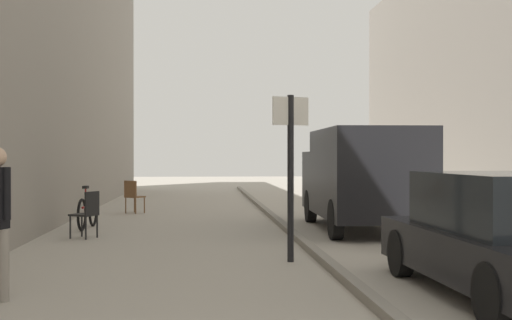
{
  "coord_description": "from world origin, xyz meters",
  "views": [
    {
      "loc": [
        -0.31,
        -2.34,
        1.66
      ],
      "look_at": [
        0.81,
        11.6,
        1.57
      ],
      "focal_mm": 48.45,
      "sensor_mm": 36.0,
      "label": 1
    }
  ],
  "objects_px": {
    "delivery_van": "(362,176)",
    "parked_car": "(507,236)",
    "bicycle_leaning": "(88,212)",
    "cafe_chair_near_window": "(87,211)",
    "street_sign_post": "(291,163)",
    "cafe_chair_by_doorway": "(133,194)"
  },
  "relations": [
    {
      "from": "delivery_van",
      "to": "parked_car",
      "type": "xyz_separation_m",
      "value": [
        -0.01,
        -7.27,
        -0.49
      ]
    },
    {
      "from": "bicycle_leaning",
      "to": "cafe_chair_near_window",
      "type": "bearing_deg",
      "value": -76.56
    },
    {
      "from": "street_sign_post",
      "to": "cafe_chair_by_doorway",
      "type": "height_order",
      "value": "street_sign_post"
    },
    {
      "from": "delivery_van",
      "to": "cafe_chair_near_window",
      "type": "distance_m",
      "value": 5.99
    },
    {
      "from": "street_sign_post",
      "to": "cafe_chair_near_window",
      "type": "bearing_deg",
      "value": -59.52
    },
    {
      "from": "delivery_van",
      "to": "bicycle_leaning",
      "type": "relative_size",
      "value": 2.96
    },
    {
      "from": "parked_car",
      "to": "cafe_chair_near_window",
      "type": "height_order",
      "value": "parked_car"
    },
    {
      "from": "delivery_van",
      "to": "parked_car",
      "type": "relative_size",
      "value": 1.24
    },
    {
      "from": "cafe_chair_near_window",
      "to": "delivery_van",
      "type": "bearing_deg",
      "value": -52.15
    },
    {
      "from": "cafe_chair_by_doorway",
      "to": "cafe_chair_near_window",
      "type": "bearing_deg",
      "value": -56.95
    },
    {
      "from": "delivery_van",
      "to": "cafe_chair_by_doorway",
      "type": "height_order",
      "value": "delivery_van"
    },
    {
      "from": "cafe_chair_near_window",
      "to": "cafe_chair_by_doorway",
      "type": "xyz_separation_m",
      "value": [
        0.33,
        5.95,
        0.0
      ]
    },
    {
      "from": "delivery_van",
      "to": "cafe_chair_by_doorway",
      "type": "relative_size",
      "value": 5.58
    },
    {
      "from": "street_sign_post",
      "to": "bicycle_leaning",
      "type": "bearing_deg",
      "value": -69.71
    },
    {
      "from": "parked_car",
      "to": "cafe_chair_by_doorway",
      "type": "height_order",
      "value": "parked_car"
    },
    {
      "from": "bicycle_leaning",
      "to": "cafe_chair_by_doorway",
      "type": "relative_size",
      "value": 1.88
    },
    {
      "from": "street_sign_post",
      "to": "bicycle_leaning",
      "type": "relative_size",
      "value": 1.47
    },
    {
      "from": "parked_car",
      "to": "bicycle_leaning",
      "type": "bearing_deg",
      "value": 126.14
    },
    {
      "from": "street_sign_post",
      "to": "cafe_chair_near_window",
      "type": "xyz_separation_m",
      "value": [
        -3.66,
        3.35,
        -1.0
      ]
    },
    {
      "from": "delivery_van",
      "to": "parked_car",
      "type": "bearing_deg",
      "value": -88.77
    },
    {
      "from": "street_sign_post",
      "to": "cafe_chair_by_doorway",
      "type": "xyz_separation_m",
      "value": [
        -3.33,
        9.3,
        -1.0
      ]
    },
    {
      "from": "parked_car",
      "to": "cafe_chair_near_window",
      "type": "distance_m",
      "value": 8.5
    }
  ]
}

